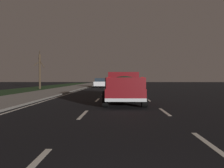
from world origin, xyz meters
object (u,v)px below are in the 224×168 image
Objects in this scene: bare_tree_far at (40,71)px; sedan_white at (100,83)px; sedan_tan at (123,87)px; pickup_truck at (124,87)px.

sedan_white is at bearing -56.30° from bare_tree_far.
sedan_tan is 17.82m from bare_tree_far.
bare_tree_far reaches higher than sedan_white.
sedan_tan is 19.16m from sedan_white.
sedan_white is at bearing 7.47° from pickup_truck.
sedan_tan is at bearing -138.88° from bare_tree_far.
bare_tree_far is (-5.49, 8.24, 1.82)m from sedan_white.
pickup_truck reaches higher than sedan_tan.
sedan_white is (25.24, 3.31, -0.20)m from pickup_truck.
pickup_truck reaches higher than sedan_white.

